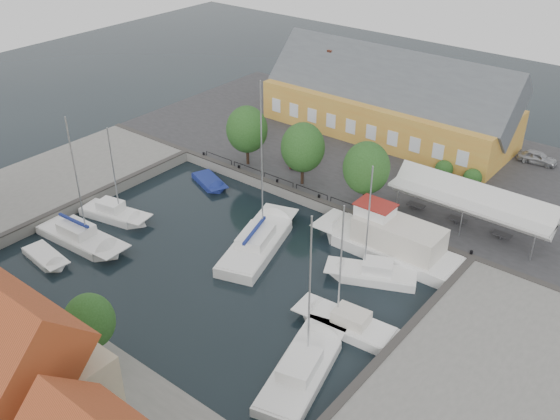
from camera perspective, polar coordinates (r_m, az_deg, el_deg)
name	(u,v)px	position (r m, az deg, el deg)	size (l,w,h in m)	color
ground	(236,254)	(52.36, -4.09, -4.02)	(140.00, 140.00, 0.00)	black
north_quay	(377,156)	(68.49, 8.90, 4.91)	(56.00, 26.00, 1.00)	#2D2D30
west_quay	(58,181)	(66.19, -19.63, 2.48)	(12.00, 24.00, 1.00)	slate
east_quay	(477,386)	(42.04, 17.60, -15.06)	(12.00, 24.00, 1.00)	slate
south_bank	(3,401)	(42.79, -24.01, -15.65)	(56.00, 14.00, 1.00)	slate
quay_edge_fittings	(271,220)	(54.78, -0.80, -0.92)	(56.00, 24.72, 0.40)	#383533
warehouse	(385,102)	(72.47, 9.55, 9.68)	(28.56, 14.00, 9.55)	gold
tent_canopy	(472,200)	(55.01, 17.19, 0.90)	(14.00, 4.00, 2.83)	silver
quay_trees	(303,147)	(59.17, 2.10, 5.74)	(18.20, 4.20, 6.30)	black
car_silver	(538,157)	(69.89, 22.50, 4.46)	(1.58, 3.92, 1.34)	#9FA1A6
car_red	(300,155)	(65.01, 1.80, 5.08)	(1.62, 4.63, 1.53)	#5F1A15
center_sailboat	(258,244)	(52.79, -2.04, -3.16)	(6.42, 11.45, 14.93)	white
trawler	(391,244)	(52.48, 10.10, -3.05)	(13.10, 3.95, 5.00)	white
east_boat_a	(373,276)	(49.82, 8.51, -5.96)	(7.47, 5.15, 10.38)	white
east_boat_b	(347,326)	(44.88, 6.12, -10.49)	(7.71, 3.08, 10.40)	white
east_boat_c	(302,372)	(41.39, 2.01, -14.59)	(5.17, 9.86, 12.03)	white
west_boat_c	(114,215)	(59.02, -14.90, -0.47)	(7.21, 3.56, 9.62)	white
west_boat_d	(81,239)	(56.28, -17.73, -2.56)	(9.45, 3.30, 12.30)	white
launch_sw	(46,259)	(54.97, -20.60, -4.20)	(5.14, 2.39, 0.98)	white
launch_nw	(210,183)	(63.31, -6.45, 2.46)	(5.21, 3.56, 0.88)	navy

